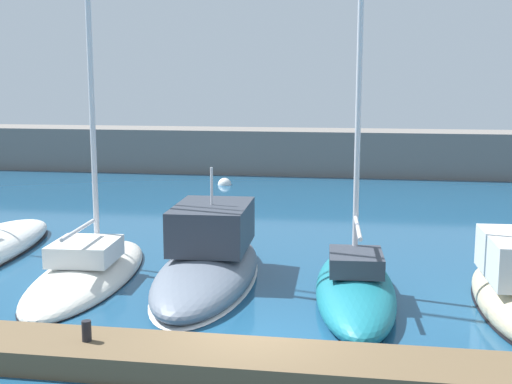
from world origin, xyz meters
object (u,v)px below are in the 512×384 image
Objects in this scene: motorboat_slate_third at (209,261)px; mooring_buoy_white at (225,185)px; dock_bollard at (87,331)px; motorboat_sand_fifth at (512,291)px; sailboat_teal_fourth at (355,284)px; mooring_buoy_orange at (181,216)px; sailboat_ivory_second at (88,270)px.

mooring_buoy_white is (-3.37, 18.19, -0.58)m from motorboat_slate_third.
mooring_buoy_white is 1.77× the size of dock_bollard.
mooring_buoy_white is (-11.70, 19.69, -0.55)m from motorboat_sand_fifth.
sailboat_teal_fourth reaches higher than motorboat_slate_third.
motorboat_sand_fifth is 7.92× the size of mooring_buoy_white.
sailboat_teal_fourth reaches higher than mooring_buoy_white.
motorboat_sand_fifth reaches higher than mooring_buoy_white.
motorboat_slate_third reaches higher than mooring_buoy_orange.
dock_bollard is at bearing 130.34° from sailboat_teal_fourth.
motorboat_sand_fifth is (3.99, -0.33, 0.13)m from sailboat_teal_fourth.
motorboat_slate_third reaches higher than mooring_buoy_white.
dock_bollard is (2.29, -15.51, 0.74)m from mooring_buoy_orange.
motorboat_sand_fifth is at bearing -98.19° from sailboat_teal_fourth.
motorboat_sand_fifth is at bearing -98.67° from sailboat_ivory_second.
motorboat_slate_third is at bearing 77.52° from motorboat_sand_fifth.
dock_bollard is (-1.11, -6.40, 0.16)m from motorboat_slate_third.
mooring_buoy_orange is (-7.73, 10.28, -0.42)m from sailboat_teal_fourth.
sailboat_teal_fourth is 25.78× the size of mooring_buoy_orange.
mooring_buoy_white is at bearing 18.26° from sailboat_teal_fourth.
motorboat_slate_third is 0.58× the size of sailboat_teal_fourth.
mooring_buoy_orange is at bearing -5.26° from sailboat_ivory_second.
dock_bollard reaches higher than mooring_buoy_white.
motorboat_slate_third is 9.74m from mooring_buoy_orange.
sailboat_ivory_second is 7.97m from sailboat_teal_fourth.
sailboat_ivory_second is at bearing -91.22° from mooring_buoy_orange.
sailboat_ivory_second reaches higher than sailboat_teal_fourth.
motorboat_sand_fifth is at bearing -102.41° from motorboat_slate_third.
dock_bollard reaches higher than mooring_buoy_orange.
sailboat_ivory_second reaches higher than dock_bollard.
sailboat_teal_fourth is 20.85m from mooring_buoy_white.
dock_bollard is at bearing -81.62° from mooring_buoy_orange.
sailboat_teal_fourth is 18.49× the size of mooring_buoy_white.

